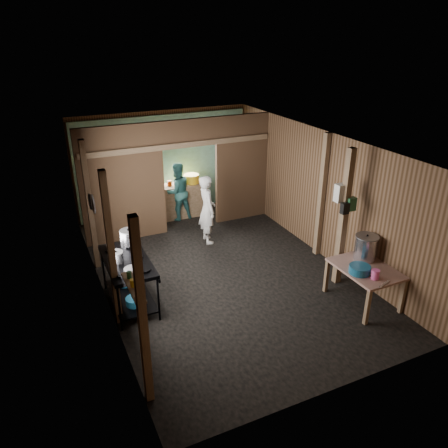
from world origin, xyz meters
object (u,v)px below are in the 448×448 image
prep_table (363,285)px  stove_pot_large (129,238)px  gas_range (129,282)px  cook (207,210)px  stock_pot (366,248)px  pink_bucket (375,274)px  yellow_tub (191,179)px

prep_table → stove_pot_large: size_ratio=3.66×
gas_range → stove_pot_large: (0.17, 0.53, 0.57)m
gas_range → stove_pot_large: stove_pot_large is taller
gas_range → cook: (2.17, 1.70, 0.34)m
stock_pot → pink_bucket: bearing=-116.7°
stove_pot_large → cook: bearing=30.2°
stove_pot_large → stock_pot: size_ratio=0.67×
stock_pot → pink_bucket: stock_pot is taller
gas_range → stove_pot_large: 0.80m
prep_table → cook: 3.70m
prep_table → yellow_tub: size_ratio=3.00×
stock_pot → yellow_tub: stock_pot is taller
stock_pot → cook: 3.54m
pink_bucket → yellow_tub: size_ratio=0.41×
prep_table → pink_bucket: pink_bucket is taller
prep_table → gas_range: bearing=156.1°
gas_range → prep_table: gas_range is taller
stove_pot_large → cook: 2.33m
stove_pot_large → pink_bucket: stove_pot_large is taller
gas_range → stock_pot: 4.16m
gas_range → prep_table: 4.06m
prep_table → yellow_tub: 5.17m
stove_pot_large → stock_pot: stove_pot_large is taller
yellow_tub → cook: size_ratio=0.25×
gas_range → cook: bearing=38.1°
gas_range → pink_bucket: size_ratio=9.24×
stove_pot_large → prep_table: bearing=-31.6°
prep_table → stock_pot: size_ratio=2.44×
pink_bucket → cook: size_ratio=0.10×
pink_bucket → yellow_tub: bearing=102.4°
yellow_tub → cook: 1.67m
stove_pot_large → yellow_tub: (2.26, 2.80, -0.05)m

